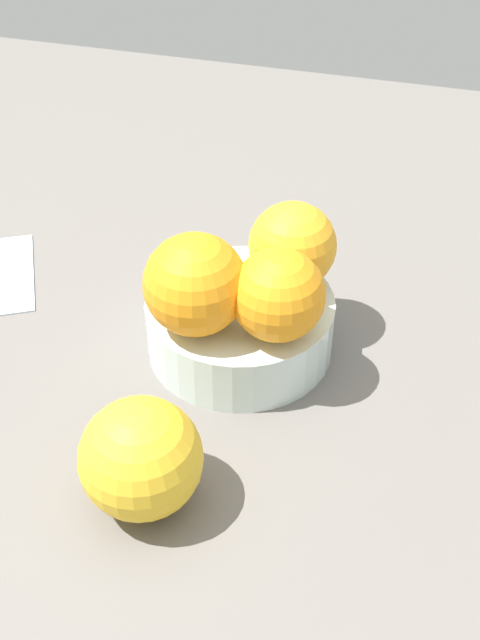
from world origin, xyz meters
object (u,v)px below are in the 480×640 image
object	(u,v)px
orange_in_bowl_2	(278,295)
orange_loose_0	(141,458)
fruit_bowl	(240,326)
orange_in_bowl_1	(292,246)
orange_in_bowl_0	(195,284)

from	to	relation	value
orange_in_bowl_2	orange_loose_0	size ratio (longest dim) A/B	0.85
fruit_bowl	orange_in_bowl_2	distance (cm)	7.52
fruit_bowl	orange_in_bowl_1	xyz separation A→B (cm)	(-3.62, 3.25, 6.01)
fruit_bowl	orange_in_bowl_2	xyz separation A→B (cm)	(2.71, 3.60, 6.02)
orange_in_bowl_2	orange_loose_0	distance (cm)	15.42
orange_in_bowl_1	orange_loose_0	world-z (taller)	orange_in_bowl_1
orange_in_bowl_1	orange_loose_0	size ratio (longest dim) A/B	0.85
orange_in_bowl_2	orange_loose_0	bearing A→B (deg)	-22.63
orange_in_bowl_1	fruit_bowl	bearing A→B (deg)	-41.86
fruit_bowl	orange_in_bowl_0	size ratio (longest dim) A/B	1.95
orange_in_bowl_0	orange_in_bowl_2	bearing A→B (deg)	98.27
fruit_bowl	orange_in_bowl_1	world-z (taller)	orange_in_bowl_1
orange_in_bowl_0	orange_in_bowl_2	distance (cm)	6.07
orange_in_bowl_2	orange_loose_0	xyz separation A→B (cm)	(13.70, -5.71, -4.21)
orange_in_bowl_2	orange_in_bowl_1	bearing A→B (deg)	-176.80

